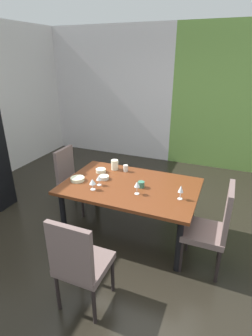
{
  "coord_description": "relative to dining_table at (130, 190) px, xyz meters",
  "views": [
    {
      "loc": [
        1.29,
        -2.54,
        2.21
      ],
      "look_at": [
        0.09,
        0.38,
        0.85
      ],
      "focal_mm": 28.0,
      "sensor_mm": 36.0,
      "label": 1
    }
  ],
  "objects": [
    {
      "name": "wine_glass_front",
      "position": [
        0.16,
        -0.18,
        0.19
      ],
      "size": [
        0.07,
        0.07,
        0.16
      ],
      "color": "silver",
      "rests_on": "dining_table"
    },
    {
      "name": "wine_glass_south",
      "position": [
        -0.36,
        -0.15,
        0.17
      ],
      "size": [
        0.07,
        0.07,
        0.13
      ],
      "color": "silver",
      "rests_on": "dining_table"
    },
    {
      "name": "dining_table",
      "position": [
        0.0,
        0.0,
        0.0
      ],
      "size": [
        1.67,
        1.09,
        0.71
      ],
      "color": "#612E16",
      "rests_on": "ground_plane"
    },
    {
      "name": "serving_bowl_north",
      "position": [
        -0.38,
        0.03,
        0.1
      ],
      "size": [
        0.13,
        0.13,
        0.04
      ],
      "primitive_type": "cylinder",
      "color": "silver",
      "rests_on": "dining_table"
    },
    {
      "name": "cup_east",
      "position": [
        0.15,
        -0.01,
        0.11
      ],
      "size": [
        0.08,
        0.08,
        0.08
      ],
      "primitive_type": "cylinder",
      "color": "#38735A",
      "rests_on": "dining_table"
    },
    {
      "name": "chair_head_near",
      "position": [
        0.0,
        -1.24,
        -0.09
      ],
      "size": [
        0.44,
        0.44,
        1.0
      ],
      "color": "#695552",
      "rests_on": "ground_plane"
    },
    {
      "name": "ground_plane",
      "position": [
        -0.22,
        -0.19,
        -0.65
      ],
      "size": [
        5.74,
        6.12,
        0.02
      ],
      "primitive_type": "cube",
      "color": "black"
    },
    {
      "name": "garden_window_panel",
      "position": [
        1.25,
        2.82,
        0.77
      ],
      "size": [
        2.81,
        0.1,
        2.81
      ],
      "primitive_type": "cube",
      "color": "#6E9B45",
      "rests_on": "ground_plane"
    },
    {
      "name": "chair_right_near",
      "position": [
        1.05,
        -0.26,
        -0.08
      ],
      "size": [
        0.44,
        0.44,
        1.03
      ],
      "rotation": [
        0.0,
        0.0,
        1.57
      ],
      "color": "#695552",
      "rests_on": "ground_plane"
    },
    {
      "name": "wine_glass_west",
      "position": [
        0.65,
        -0.11,
        0.2
      ],
      "size": [
        0.06,
        0.06,
        0.17
      ],
      "color": "silver",
      "rests_on": "dining_table"
    },
    {
      "name": "serving_bowl_center",
      "position": [
        -0.68,
        -0.15,
        0.1
      ],
      "size": [
        0.18,
        0.18,
        0.04
      ],
      "primitive_type": "cylinder",
      "color": "beige",
      "rests_on": "dining_table"
    },
    {
      "name": "wine_glass_right",
      "position": [
        -0.38,
        -0.29,
        0.18
      ],
      "size": [
        0.08,
        0.08,
        0.14
      ],
      "color": "silver",
      "rests_on": "dining_table"
    },
    {
      "name": "back_panel_interior",
      "position": [
        -1.63,
        2.82,
        0.77
      ],
      "size": [
        2.94,
        0.1,
        2.81
      ],
      "primitive_type": "cube",
      "color": "silver",
      "rests_on": "ground_plane"
    },
    {
      "name": "pitcher_near_window",
      "position": [
        -0.38,
        0.37,
        0.15
      ],
      "size": [
        0.11,
        0.1,
        0.14
      ],
      "color": "#F2ECCA",
      "rests_on": "dining_table"
    },
    {
      "name": "cup_corner",
      "position": [
        -0.21,
        0.36,
        0.12
      ],
      "size": [
        0.07,
        0.07,
        0.09
      ],
      "primitive_type": "cylinder",
      "color": "silver",
      "rests_on": "dining_table"
    },
    {
      "name": "chair_left_far",
      "position": [
        -1.04,
        0.26,
        -0.11
      ],
      "size": [
        0.44,
        0.44,
        0.96
      ],
      "rotation": [
        0.0,
        0.0,
        -1.57
      ],
      "color": "#695552",
      "rests_on": "ground_plane"
    },
    {
      "name": "serving_bowl_left",
      "position": [
        -0.52,
        0.21,
        0.1
      ],
      "size": [
        0.14,
        0.14,
        0.05
      ],
      "primitive_type": "cylinder",
      "color": "beige",
      "rests_on": "dining_table"
    }
  ]
}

